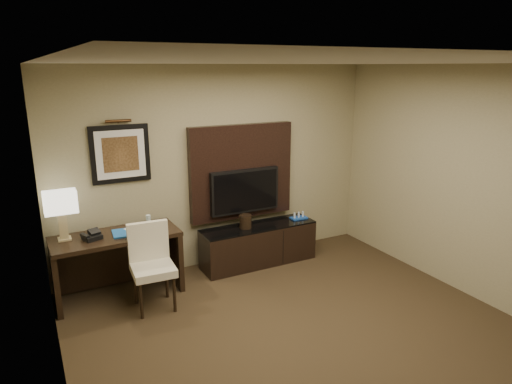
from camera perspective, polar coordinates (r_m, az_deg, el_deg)
floor at (r=4.71m, az=8.51°, el=-19.40°), size 4.50×5.00×0.01m
ceiling at (r=3.87m, az=10.15°, el=15.65°), size 4.50×5.00×0.01m
wall_back at (r=6.20m, az=-4.58°, el=3.10°), size 4.50×0.01×2.70m
wall_left at (r=3.36m, az=-23.86°, el=-9.14°), size 0.01×5.00×2.70m
wall_right at (r=5.68m, az=27.84°, el=0.19°), size 0.01×5.00×2.70m
desk at (r=5.73m, az=-16.87°, el=-8.73°), size 1.47×0.67×0.78m
credenza at (r=6.38m, az=0.30°, el=-6.58°), size 1.62×0.46×0.56m
tv_wall_panel at (r=6.28m, az=-1.82°, el=2.56°), size 1.50×0.12×1.30m
tv at (r=6.25m, az=-1.41°, el=0.14°), size 1.00×0.08×0.60m
artwork at (r=5.75m, az=-16.60°, el=4.58°), size 0.70×0.04×0.70m
picture_light at (r=5.66m, az=-16.84°, el=8.50°), size 0.04×0.04×0.30m
desk_chair at (r=5.31m, az=-12.74°, el=-9.34°), size 0.49×0.56×0.96m
table_lamp at (r=5.54m, az=-23.09°, el=-2.87°), size 0.36×0.25×0.54m
desk_phone at (r=5.50m, az=-19.81°, el=-5.14°), size 0.23×0.22×0.09m
blue_folder at (r=5.58m, az=-16.36°, el=-4.96°), size 0.25×0.31×0.02m
book at (r=5.57m, az=-15.80°, el=-3.87°), size 0.16×0.07×0.22m
water_bottle at (r=5.66m, az=-13.29°, el=-3.64°), size 0.07×0.07×0.17m
ice_bucket at (r=6.16m, az=-1.33°, el=-3.71°), size 0.20×0.20×0.18m
minibar_tray at (r=6.58m, az=5.36°, el=-2.97°), size 0.24×0.15×0.09m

